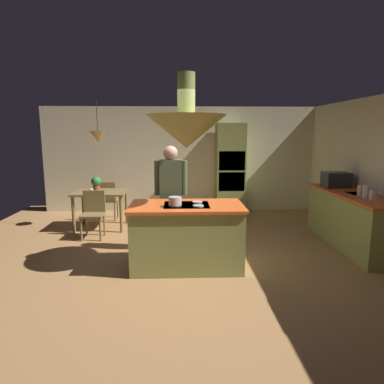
% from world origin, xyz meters
% --- Properties ---
extents(ground, '(8.16, 8.16, 0.00)m').
position_xyz_m(ground, '(0.00, 0.00, 0.00)').
color(ground, '#9E7042').
extents(wall_back, '(6.80, 0.10, 2.55)m').
position_xyz_m(wall_back, '(0.00, 3.45, 1.27)').
color(wall_back, beige).
rests_on(wall_back, ground).
extents(kitchen_island, '(1.62, 0.89, 0.94)m').
position_xyz_m(kitchen_island, '(0.00, -0.20, 0.47)').
color(kitchen_island, '#8C934C').
rests_on(kitchen_island, ground).
extents(counter_run_right, '(0.73, 2.28, 0.92)m').
position_xyz_m(counter_run_right, '(2.84, 0.60, 0.47)').
color(counter_run_right, '#8C934C').
rests_on(counter_run_right, ground).
extents(oven_tower, '(0.66, 0.62, 2.15)m').
position_xyz_m(oven_tower, '(1.10, 3.04, 1.07)').
color(oven_tower, '#8C934C').
rests_on(oven_tower, ground).
extents(dining_table, '(1.04, 0.81, 0.76)m').
position_xyz_m(dining_table, '(-1.70, 1.90, 0.65)').
color(dining_table, brown).
rests_on(dining_table, ground).
extents(person_at_island, '(0.53, 0.23, 1.73)m').
position_xyz_m(person_at_island, '(-0.24, 0.52, 1.00)').
color(person_at_island, tan).
rests_on(person_at_island, ground).
extents(range_hood, '(1.10, 1.10, 1.00)m').
position_xyz_m(range_hood, '(0.00, -0.20, 1.98)').
color(range_hood, '#8C934C').
extents(pendant_light_over_table, '(0.32, 0.32, 0.82)m').
position_xyz_m(pendant_light_over_table, '(-1.70, 1.90, 1.86)').
color(pendant_light_over_table, '#E0B266').
extents(chair_facing_island, '(0.40, 0.40, 0.87)m').
position_xyz_m(chair_facing_island, '(-1.70, 1.27, 0.50)').
color(chair_facing_island, brown).
rests_on(chair_facing_island, ground).
extents(chair_by_back_wall, '(0.40, 0.40, 0.87)m').
position_xyz_m(chair_by_back_wall, '(-1.70, 2.53, 0.50)').
color(chair_by_back_wall, brown).
rests_on(chair_by_back_wall, ground).
extents(potted_plant_on_table, '(0.20, 0.20, 0.30)m').
position_xyz_m(potted_plant_on_table, '(-1.78, 1.91, 0.93)').
color(potted_plant_on_table, '#99382D').
rests_on(potted_plant_on_table, dining_table).
extents(cup_on_table, '(0.07, 0.07, 0.09)m').
position_xyz_m(cup_on_table, '(-1.83, 1.70, 0.81)').
color(cup_on_table, white).
rests_on(cup_on_table, dining_table).
extents(canister_flour, '(0.10, 0.10, 0.15)m').
position_xyz_m(canister_flour, '(2.84, 0.04, 1.00)').
color(canister_flour, silver).
rests_on(canister_flour, counter_run_right).
extents(canister_sugar, '(0.12, 0.12, 0.20)m').
position_xyz_m(canister_sugar, '(2.84, 0.22, 1.02)').
color(canister_sugar, silver).
rests_on(canister_sugar, counter_run_right).
extents(canister_tea, '(0.11, 0.11, 0.17)m').
position_xyz_m(canister_tea, '(2.84, 0.40, 1.01)').
color(canister_tea, '#E0B78C').
rests_on(canister_tea, counter_run_right).
extents(microwave_on_counter, '(0.46, 0.36, 0.28)m').
position_xyz_m(microwave_on_counter, '(2.84, 1.27, 1.06)').
color(microwave_on_counter, '#232326').
rests_on(microwave_on_counter, counter_run_right).
extents(cooking_pot_on_cooktop, '(0.18, 0.18, 0.12)m').
position_xyz_m(cooking_pot_on_cooktop, '(-0.16, -0.33, 1.00)').
color(cooking_pot_on_cooktop, '#B2B2B7').
rests_on(cooking_pot_on_cooktop, kitchen_island).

